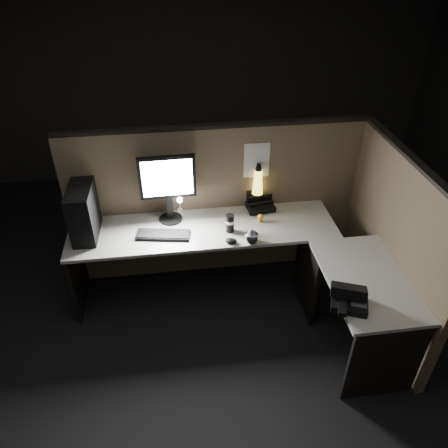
{
  "coord_description": "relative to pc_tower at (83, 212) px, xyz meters",
  "views": [
    {
      "loc": [
        -0.38,
        -2.45,
        2.93
      ],
      "look_at": [
        -0.0,
        0.35,
        0.93
      ],
      "focal_mm": 35.0,
      "sensor_mm": 36.0,
      "label": 1
    }
  ],
  "objects": [
    {
      "name": "lava_lamp",
      "position": [
        1.5,
        0.24,
        -0.04
      ],
      "size": [
        0.12,
        0.12,
        0.44
      ],
      "color": "black",
      "rests_on": "desk"
    },
    {
      "name": "keyboard",
      "position": [
        0.63,
        -0.11,
        -0.21
      ],
      "size": [
        0.47,
        0.22,
        0.02
      ],
      "primitive_type": "cube",
      "rotation": [
        0.0,
        0.0,
        -0.17
      ],
      "color": "black",
      "rests_on": "desk"
    },
    {
      "name": "pc_tower",
      "position": [
        0.0,
        0.0,
        0.0
      ],
      "size": [
        0.2,
        0.42,
        0.44
      ],
      "primitive_type": "cube",
      "rotation": [
        0.0,
        0.0,
        -0.02
      ],
      "color": "black",
      "rests_on": "desk"
    },
    {
      "name": "organizer",
      "position": [
        1.52,
        0.2,
        -0.18
      ],
      "size": [
        0.27,
        0.24,
        0.18
      ],
      "rotation": [
        0.0,
        0.0,
        0.16
      ],
      "color": "black",
      "rests_on": "desk"
    },
    {
      "name": "pinned_paper",
      "position": [
        1.48,
        0.25,
        0.24
      ],
      "size": [
        0.23,
        0.0,
        0.32
      ],
      "primitive_type": "cube",
      "color": "white",
      "rests_on": "partition_back"
    },
    {
      "name": "monitor",
      "position": [
        0.7,
        0.13,
        0.15
      ],
      "size": [
        0.48,
        0.2,
        0.61
      ],
      "rotation": [
        0.0,
        0.0,
        0.03
      ],
      "color": "black",
      "rests_on": "desk"
    },
    {
      "name": "travel_mug",
      "position": [
        1.2,
        -0.12,
        -0.14
      ],
      "size": [
        0.07,
        0.07,
        0.16
      ],
      "primitive_type": "cylinder",
      "color": "black",
      "rests_on": "desk"
    },
    {
      "name": "partition_right",
      "position": [
        2.45,
        -0.54,
        -0.2
      ],
      "size": [
        0.06,
        1.66,
        1.5
      ],
      "primitive_type": "cube",
      "color": "brown",
      "rests_on": "ground"
    },
    {
      "name": "mouse",
      "position": [
        1.18,
        -0.29,
        -0.2
      ],
      "size": [
        0.11,
        0.09,
        0.04
      ],
      "primitive_type": "ellipsoid",
      "rotation": [
        0.0,
        0.0,
        -0.29
      ],
      "color": "black",
      "rests_on": "desk"
    },
    {
      "name": "partition_back",
      "position": [
        1.12,
        0.29,
        -0.2
      ],
      "size": [
        2.66,
        0.06,
        1.5
      ],
      "primitive_type": "cube",
      "color": "brown",
      "rests_on": "ground"
    },
    {
      "name": "floor",
      "position": [
        1.12,
        -0.64,
        -0.95
      ],
      "size": [
        6.0,
        6.0,
        0.0
      ],
      "primitive_type": "plane",
      "color": "black",
      "rests_on": "ground"
    },
    {
      "name": "desk",
      "position": [
        1.3,
        -0.39,
        -0.37
      ],
      "size": [
        2.6,
        1.6,
        0.73
      ],
      "color": "#AAA8A1",
      "rests_on": "ground"
    },
    {
      "name": "desk_phone",
      "position": [
        1.88,
        -1.08,
        -0.17
      ],
      "size": [
        0.3,
        0.3,
        0.15
      ],
      "rotation": [
        0.0,
        0.0,
        -0.38
      ],
      "color": "black",
      "rests_on": "desk"
    },
    {
      "name": "figurine",
      "position": [
        1.48,
        -0.02,
        -0.17
      ],
      "size": [
        0.06,
        0.06,
        0.06
      ],
      "primitive_type": "sphere",
      "color": "yellow",
      "rests_on": "desk"
    },
    {
      "name": "room_shell",
      "position": [
        1.12,
        -0.64,
        0.67
      ],
      "size": [
        6.0,
        6.0,
        6.0
      ],
      "color": "silver",
      "rests_on": "ground"
    },
    {
      "name": "clip_lamp",
      "position": [
        0.79,
        0.14,
        -0.08
      ],
      "size": [
        0.05,
        0.19,
        0.25
      ],
      "color": "silver",
      "rests_on": "desk"
    },
    {
      "name": "steel_mug",
      "position": [
        1.35,
        -0.3,
        -0.17
      ],
      "size": [
        0.15,
        0.15,
        0.09
      ],
      "primitive_type": "imported",
      "rotation": [
        0.0,
        0.0,
        0.35
      ],
      "color": "silver",
      "rests_on": "desk"
    }
  ]
}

